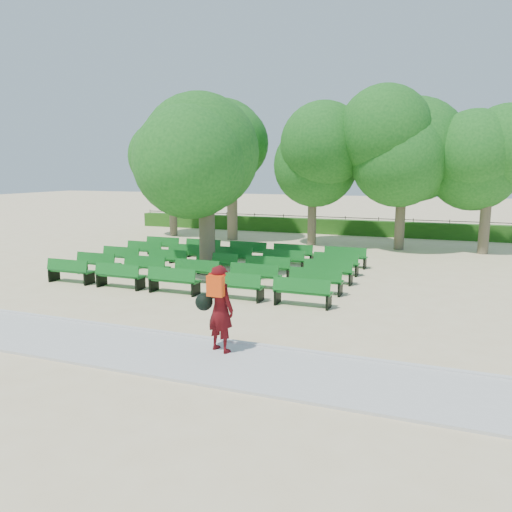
{
  "coord_description": "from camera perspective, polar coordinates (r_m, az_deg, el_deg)",
  "views": [
    {
      "loc": [
        6.78,
        -16.15,
        3.92
      ],
      "look_at": [
        0.99,
        -1.0,
        1.1
      ],
      "focal_mm": 35.0,
      "sensor_mm": 36.0,
      "label": 1
    }
  ],
  "objects": [
    {
      "name": "tree_line",
      "position": [
        27.3,
        6.31,
        1.55
      ],
      "size": [
        21.8,
        6.8,
        7.04
      ],
      "primitive_type": null,
      "color": "#1E631C",
      "rests_on": "ground"
    },
    {
      "name": "fence",
      "position": [
        31.54,
        8.34,
        2.62
      ],
      "size": [
        26.0,
        0.1,
        1.02
      ],
      "primitive_type": null,
      "color": "black",
      "rests_on": "ground"
    },
    {
      "name": "hedge",
      "position": [
        31.1,
        8.2,
        3.35
      ],
      "size": [
        26.0,
        0.7,
        0.9
      ],
      "primitive_type": "cube",
      "color": "#255816",
      "rests_on": "ground"
    },
    {
      "name": "person",
      "position": [
        10.68,
        -4.28,
        -5.84
      ],
      "size": [
        0.94,
        0.65,
        1.88
      ],
      "rotation": [
        0.0,
        0.0,
        2.8
      ],
      "color": "#4E0B0E",
      "rests_on": "ground"
    },
    {
      "name": "ground",
      "position": [
        17.95,
        -1.82,
        -2.76
      ],
      "size": [
        120.0,
        120.0,
        0.0
      ],
      "primitive_type": "plane",
      "color": "beige"
    },
    {
      "name": "tree_among",
      "position": [
        18.68,
        -5.77,
        11.87
      ],
      "size": [
        4.6,
        4.6,
        6.7
      ],
      "color": "brown",
      "rests_on": "ground"
    },
    {
      "name": "curb",
      "position": [
        12.61,
        -12.98,
        -8.27
      ],
      "size": [
        30.0,
        0.12,
        0.1
      ],
      "primitive_type": "cube",
      "color": "silver",
      "rests_on": "ground"
    },
    {
      "name": "bench_array",
      "position": [
        18.95,
        -4.37,
        -1.84
      ],
      "size": [
        1.71,
        0.59,
        1.07
      ],
      "rotation": [
        0.0,
        0.0,
        -0.04
      ],
      "color": "#11651D",
      "rests_on": "ground"
    },
    {
      "name": "paving",
      "position": [
        11.73,
        -16.14,
        -9.9
      ],
      "size": [
        30.0,
        2.2,
        0.06
      ],
      "primitive_type": "cube",
      "color": "beige",
      "rests_on": "ground"
    }
  ]
}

